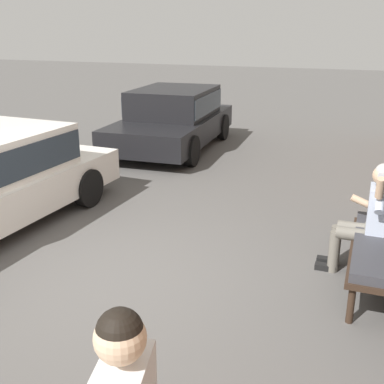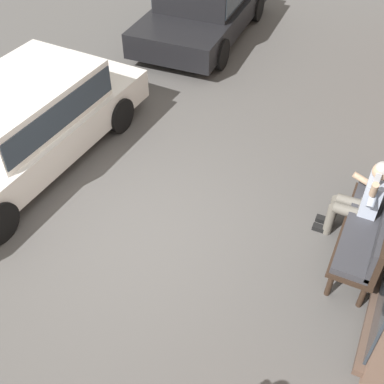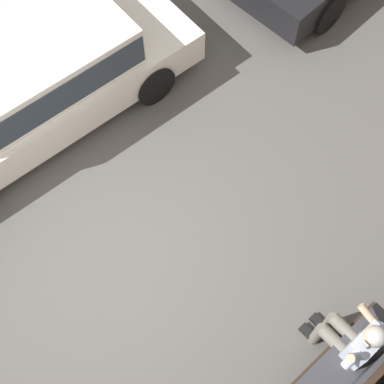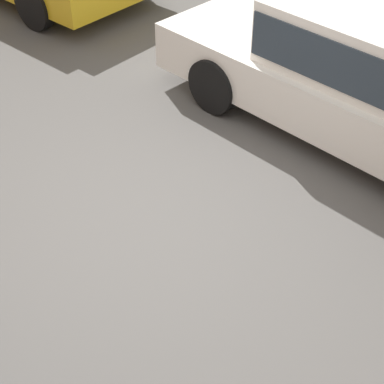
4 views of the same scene
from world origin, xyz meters
name	(u,v)px [view 4 (image 4 of 4)]	position (x,y,z in m)	size (l,w,h in m)	color
ground_plane	(170,224)	(0.00, 0.00, 0.00)	(60.00, 60.00, 0.00)	#565451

